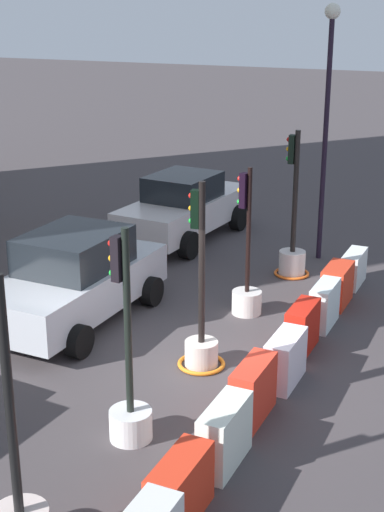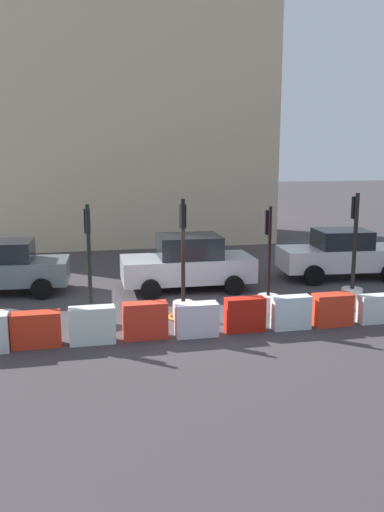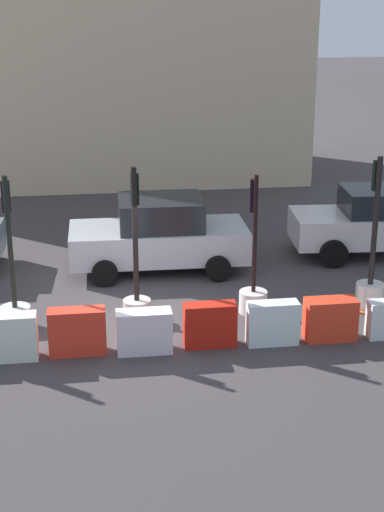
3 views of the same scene
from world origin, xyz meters
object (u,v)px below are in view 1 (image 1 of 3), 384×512
at_px(construction_barrier_1, 180,490).
at_px(construction_barrier_5, 302,328).
at_px(construction_barrier_2, 225,435).
at_px(traffic_light_0, 17,499).
at_px(construction_barrier_4, 285,359).
at_px(construction_barrier_3, 253,391).
at_px(traffic_light_3, 247,286).
at_px(car_silver_hatchback, 74,278).
at_px(construction_barrier_6, 324,305).
at_px(construction_barrier_8, 354,269).
at_px(traffic_light_1, 129,400).
at_px(traffic_light_2, 201,335).
at_px(construction_barrier_7, 337,285).
at_px(traffic_light_4, 292,250).
at_px(street_lamp_post, 328,98).
at_px(car_white_van, 184,207).

height_order(construction_barrier_1, construction_barrier_5, construction_barrier_5).
distance_m(construction_barrier_2, construction_barrier_5, 3.86).
relative_size(traffic_light_0, construction_barrier_4, 3.21).
distance_m(traffic_light_0, construction_barrier_3, 4.07).
bearing_deg(traffic_light_3, car_silver_hatchback, 120.31).
relative_size(construction_barrier_6, construction_barrier_8, 0.98).
bearing_deg(traffic_light_0, traffic_light_1, -1.43).
height_order(traffic_light_2, construction_barrier_4, traffic_light_2).
xyz_separation_m(traffic_light_2, construction_barrier_7, (3.75, -1.45, -0.16)).
relative_size(traffic_light_2, construction_barrier_8, 3.20).
bearing_deg(traffic_light_4, construction_barrier_1, -171.15).
height_order(traffic_light_1, car_silver_hatchback, traffic_light_1).
distance_m(traffic_light_2, construction_barrier_7, 4.02).
bearing_deg(traffic_light_4, traffic_light_2, 179.47).
xyz_separation_m(traffic_light_2, street_lamp_post, (6.53, -0.29, 3.34)).
bearing_deg(construction_barrier_7, construction_barrier_1, 179.89).
bearing_deg(construction_barrier_3, construction_barrier_5, 0.00).
distance_m(traffic_light_2, traffic_light_4, 5.08).
bearing_deg(construction_barrier_8, traffic_light_0, 171.12).
xyz_separation_m(traffic_light_2, construction_barrier_1, (-3.83, -1.43, -0.16)).
bearing_deg(traffic_light_1, construction_barrier_5, -20.37).
relative_size(traffic_light_1, construction_barrier_8, 3.11).
relative_size(construction_barrier_5, construction_barrier_8, 0.99).
relative_size(construction_barrier_1, construction_barrier_5, 1.11).
relative_size(traffic_light_0, construction_barrier_8, 3.29).
xyz_separation_m(traffic_light_1, traffic_light_4, (7.59, -0.05, -0.02)).
height_order(construction_barrier_1, street_lamp_post, street_lamp_post).
bearing_deg(car_white_van, car_silver_hatchback, -176.51).
distance_m(construction_barrier_1, construction_barrier_4, 3.87).
relative_size(construction_barrier_4, construction_barrier_5, 1.04).
distance_m(construction_barrier_5, car_white_van, 7.17).
xyz_separation_m(construction_barrier_1, car_white_van, (10.42, 4.88, 0.44)).
bearing_deg(traffic_light_3, construction_barrier_3, -157.81).
bearing_deg(traffic_light_2, construction_barrier_2, -149.58).
xyz_separation_m(traffic_light_1, car_silver_hatchback, (3.29, 3.08, 0.25)).
bearing_deg(car_white_van, construction_barrier_1, -154.92).
relative_size(construction_barrier_2, construction_barrier_5, 1.07).
distance_m(traffic_light_0, construction_barrier_5, 6.53).
distance_m(traffic_light_1, construction_barrier_4, 2.97).
bearing_deg(traffic_light_0, traffic_light_3, 0.34).
bearing_deg(construction_barrier_8, car_silver_hatchback, 132.83).
bearing_deg(construction_barrier_8, construction_barrier_4, -179.81).
xyz_separation_m(construction_barrier_4, construction_barrier_5, (1.29, 0.10, 0.02)).
bearing_deg(traffic_light_1, traffic_light_0, 178.57).
height_order(construction_barrier_1, construction_barrier_8, construction_barrier_1).
xyz_separation_m(traffic_light_2, construction_barrier_6, (2.56, -1.50, -0.14)).
height_order(traffic_light_0, construction_barrier_2, traffic_light_0).
xyz_separation_m(traffic_light_1, traffic_light_2, (2.51, -0.00, -0.05)).
height_order(traffic_light_0, construction_barrier_4, traffic_light_0).
distance_m(construction_barrier_8, street_lamp_post, 4.03).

